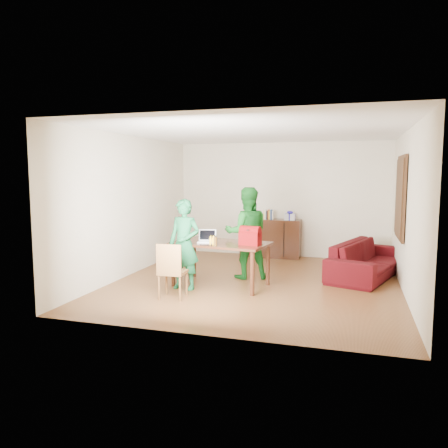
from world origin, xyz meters
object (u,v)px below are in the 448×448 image
(red_bag, at_px, (250,238))
(sofa, at_px, (367,259))
(chair, at_px, (173,282))
(bottle, at_px, (215,241))
(person_near, at_px, (184,244))
(laptop, at_px, (207,240))
(person_far, at_px, (247,233))
(table, at_px, (221,248))

(red_bag, bearing_deg, sofa, 49.35)
(chair, height_order, bottle, bottle)
(person_near, distance_m, red_bag, 1.13)
(person_near, relative_size, bottle, 8.98)
(chair, xyz_separation_m, bottle, (0.53, 0.57, 0.60))
(person_near, bearing_deg, laptop, 54.17)
(chair, relative_size, red_bag, 2.58)
(laptop, bearing_deg, red_bag, -16.20)
(chair, distance_m, bottle, 0.98)
(chair, xyz_separation_m, sofa, (3.00, 2.42, 0.07))
(person_near, xyz_separation_m, red_bag, (1.09, 0.27, 0.12))
(person_far, distance_m, red_bag, 0.86)
(red_bag, relative_size, sofa, 0.15)
(person_near, relative_size, sofa, 0.68)
(person_near, bearing_deg, table, 42.52)
(table, xyz_separation_m, person_near, (-0.53, -0.39, 0.10))
(bottle, distance_m, red_bag, 0.60)
(laptop, xyz_separation_m, bottle, (0.26, -0.32, 0.04))
(chair, xyz_separation_m, red_bag, (1.06, 0.84, 0.64))
(laptop, height_order, sofa, laptop)
(person_far, relative_size, red_bag, 4.99)
(table, bearing_deg, person_far, 74.38)
(person_far, xyz_separation_m, laptop, (-0.54, -0.76, -0.05))
(laptop, bearing_deg, bottle, -62.71)
(table, xyz_separation_m, bottle, (0.03, -0.39, 0.18))
(table, xyz_separation_m, sofa, (2.50, 1.45, -0.34))
(table, xyz_separation_m, person_far, (0.30, 0.69, 0.19))
(red_bag, bearing_deg, laptop, -174.13)
(laptop, xyz_separation_m, sofa, (2.74, 1.52, -0.48))
(person_near, xyz_separation_m, laptop, (0.29, 0.33, 0.04))
(person_near, xyz_separation_m, bottle, (0.56, 0.00, 0.08))
(bottle, xyz_separation_m, red_bag, (0.53, 0.26, 0.04))
(bottle, bearing_deg, red_bag, 26.37)
(person_near, height_order, red_bag, person_near)
(chair, distance_m, person_near, 0.77)
(laptop, height_order, red_bag, red_bag)
(table, height_order, bottle, bottle)
(chair, relative_size, laptop, 2.61)
(chair, xyz_separation_m, person_near, (-0.03, 0.57, 0.51))
(person_near, relative_size, red_bag, 4.49)
(table, bearing_deg, laptop, -156.21)
(table, xyz_separation_m, red_bag, (0.56, -0.13, 0.22))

